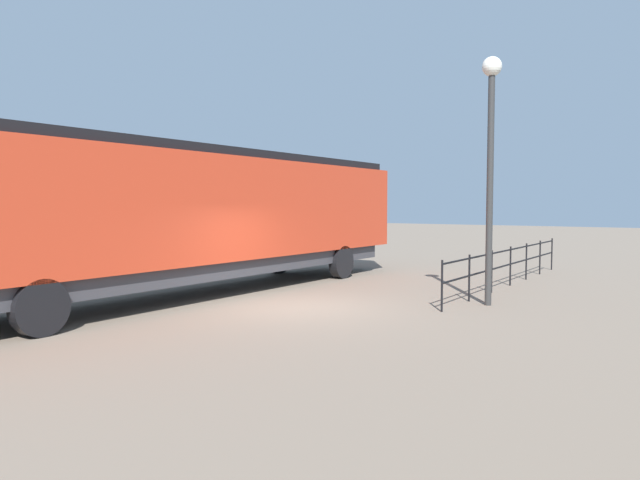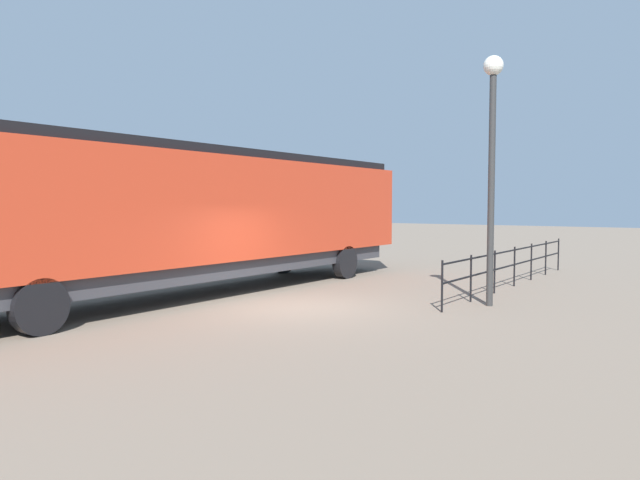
% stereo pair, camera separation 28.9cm
% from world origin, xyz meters
% --- Properties ---
extents(ground_plane, '(120.00, 120.00, 0.00)m').
position_xyz_m(ground_plane, '(0.00, 0.00, 0.00)').
color(ground_plane, '#756656').
extents(locomotive, '(2.99, 16.58, 3.98)m').
position_xyz_m(locomotive, '(-3.44, 0.59, 2.25)').
color(locomotive, red).
rests_on(locomotive, ground_plane).
extents(lamp_post, '(0.47, 0.47, 6.03)m').
position_xyz_m(lamp_post, '(3.72, 2.92, 4.09)').
color(lamp_post, '#2D2D2D').
rests_on(lamp_post, ground_plane).
extents(platform_fence, '(0.05, 10.74, 1.20)m').
position_xyz_m(platform_fence, '(3.13, 6.77, 0.78)').
color(platform_fence, black).
rests_on(platform_fence, ground_plane).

